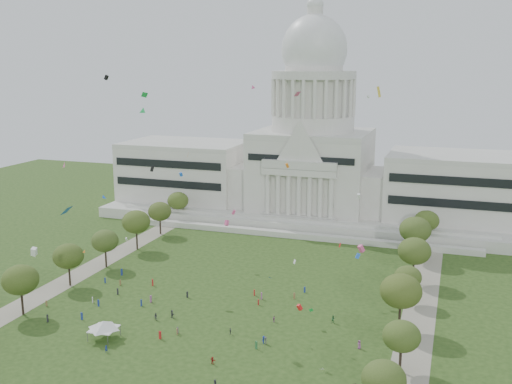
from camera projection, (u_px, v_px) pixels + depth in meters
The scene contains 31 objects.
ground at pixel (192, 335), 135.63m from camera, with size 400.00×400.00×0.00m, color #264316.
capitol at pixel (312, 162), 236.05m from camera, with size 160.00×64.50×91.30m.
path_left at pixel (88, 270), 178.48m from camera, with size 8.00×160.00×0.04m, color gray.
path_right at pixel (420, 312), 148.30m from camera, with size 8.00×160.00×0.04m, color gray.
row_tree_r_0 at pixel (384, 379), 101.73m from camera, with size 7.67×7.67×10.91m.
row_tree_l_1 at pixel (20, 280), 144.85m from camera, with size 8.86×8.86×12.59m.
row_tree_r_1 at pixel (402, 336), 117.86m from camera, with size 7.58×7.58×10.78m.
row_tree_l_2 at pixel (68, 256), 164.01m from camera, with size 8.42×8.42×11.97m.
row_tree_r_2 at pixel (401, 291), 135.84m from camera, with size 9.55×9.55×13.58m.
row_tree_l_3 at pixel (105, 241), 179.15m from camera, with size 8.12×8.12×11.55m.
row_tree_r_3 at pixel (408, 277), 152.09m from camera, with size 7.01×7.01×9.98m.
row_tree_l_4 at pixel (136, 222), 196.02m from camera, with size 9.29×9.29×13.21m.
row_tree_r_4 at pixel (414, 251), 165.91m from camera, with size 9.19×9.19×13.06m.
row_tree_l_5 at pixel (160, 211), 213.79m from camera, with size 8.33×8.33×11.85m.
row_tree_r_5 at pixel (415, 230), 184.82m from camera, with size 9.82×9.82×13.96m.
row_tree_l_6 at pixel (178, 201), 231.12m from camera, with size 8.19×8.19×11.64m.
row_tree_r_6 at pixel (427, 221), 200.94m from camera, with size 8.42×8.42×11.97m.
event_tent at pixel (104, 325), 133.06m from camera, with size 8.27×8.27×4.34m.
person_0 at pixel (359, 344), 128.94m from camera, with size 0.95×0.62×1.94m, color #994C8C.
person_2 at pixel (333, 319), 141.62m from camera, with size 0.95×0.59×1.96m, color #33723F.
person_3 at pixel (266, 340), 131.07m from camera, with size 1.08×0.56×1.67m, color #4C4C51.
person_4 at pixel (230, 331), 135.84m from camera, with size 0.90×0.49×1.53m, color #4C4C51.
person_5 at pixel (172, 314), 144.61m from camera, with size 1.83×0.72×1.97m, color #4C4C51.
person_6 at pixel (215, 384), 113.18m from camera, with size 0.88×0.57×1.80m, color #26262B.
person_7 at pixel (106, 349), 127.33m from camera, with size 0.59×0.43×1.61m, color navy.
person_8 at pixel (156, 317), 143.33m from camera, with size 0.87×0.54×1.79m, color #4C4C51.
person_9 at pixel (264, 340), 131.36m from camera, with size 1.14×0.59×1.77m, color navy.
person_10 at pixel (274, 319), 142.21m from camera, with size 0.90×0.49×1.54m, color #994C8C.
person_11 at pixel (212, 360), 122.38m from camera, with size 1.48×0.59×1.60m, color #B21E1E.
distant_crowd at pixel (160, 301), 152.50m from camera, with size 60.29×38.50×1.93m.
kite_swarm at pixel (203, 207), 136.40m from camera, with size 78.09×106.97×54.68m.
Camera 1 is at (54.15, -114.38, 60.34)m, focal length 42.00 mm.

